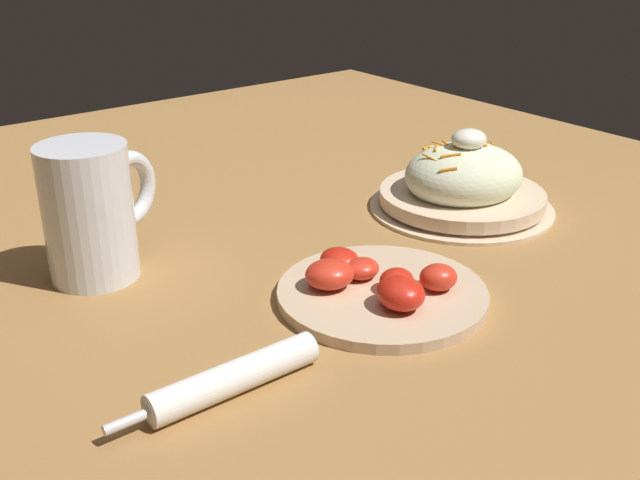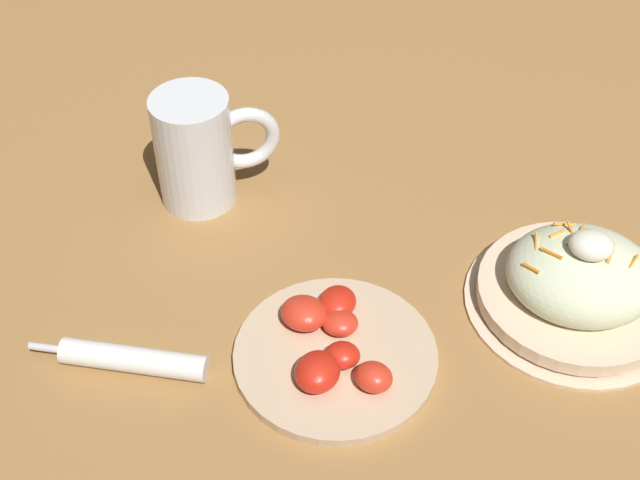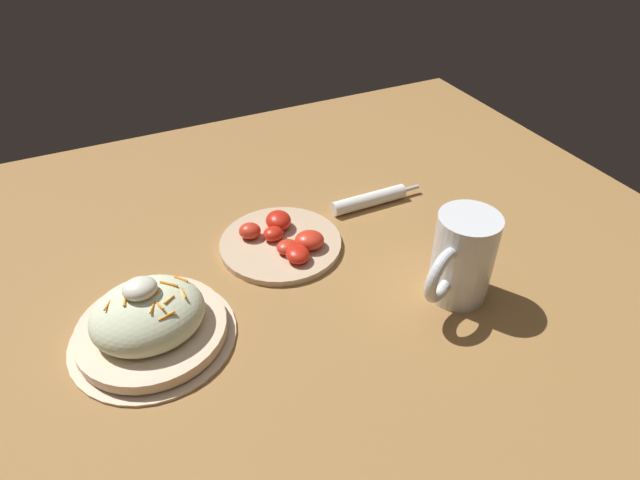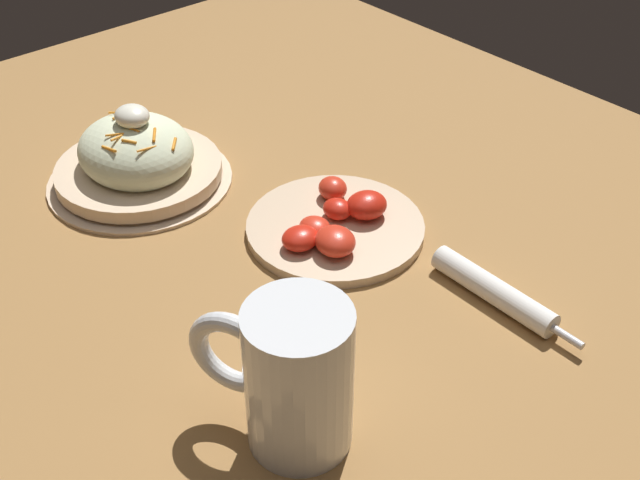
# 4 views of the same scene
# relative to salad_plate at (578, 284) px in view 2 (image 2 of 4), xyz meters

# --- Properties ---
(ground_plane) EXTENTS (1.43, 1.43, 0.00)m
(ground_plane) POSITION_rel_salad_plate_xyz_m (-0.25, 0.06, -0.03)
(ground_plane) COLOR #9E703D
(salad_plate) EXTENTS (0.24, 0.24, 0.11)m
(salad_plate) POSITION_rel_salad_plate_xyz_m (0.00, 0.00, 0.00)
(salad_plate) COLOR beige
(salad_plate) RESTS_ON ground_plane
(beer_mug) EXTENTS (0.15, 0.10, 0.15)m
(beer_mug) POSITION_rel_salad_plate_xyz_m (-0.45, 0.11, 0.03)
(beer_mug) COLOR white
(beer_mug) RESTS_ON ground_plane
(napkin_roll) EXTENTS (0.19, 0.03, 0.03)m
(napkin_roll) POSITION_rel_salad_plate_xyz_m (-0.45, -0.16, -0.02)
(napkin_roll) COLOR white
(napkin_roll) RESTS_ON ground_plane
(tomato_plate) EXTENTS (0.21, 0.21, 0.04)m
(tomato_plate) POSITION_rel_salad_plate_xyz_m (-0.25, -0.12, -0.02)
(tomato_plate) COLOR #D1B28E
(tomato_plate) RESTS_ON ground_plane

